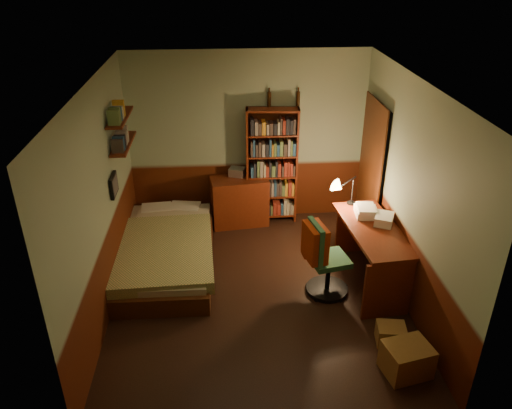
{
  "coord_description": "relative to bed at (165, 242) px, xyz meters",
  "views": [
    {
      "loc": [
        -0.38,
        -5.02,
        3.84
      ],
      "look_at": [
        0.0,
        0.25,
        1.1
      ],
      "focal_mm": 35.0,
      "sensor_mm": 36.0,
      "label": 1
    }
  ],
  "objects": [
    {
      "name": "bed",
      "position": [
        0.0,
        0.0,
        0.0
      ],
      "size": [
        1.23,
        2.27,
        0.67
      ],
      "primitive_type": "cube",
      "rotation": [
        0.0,
        0.0,
        -0.01
      ],
      "color": "olive",
      "rests_on": "ground"
    },
    {
      "name": "bottle_right",
      "position": [
        1.92,
        1.23,
        1.56
      ],
      "size": [
        0.07,
        0.07,
        0.21
      ],
      "primitive_type": "cylinder",
      "rotation": [
        0.0,
        0.0,
        0.26
      ],
      "color": "black",
      "rests_on": "bookshelf"
    },
    {
      "name": "wall_shelf_upper",
      "position": [
        -0.45,
        0.37,
        1.61
      ],
      "size": [
        0.2,
        0.9,
        0.03
      ],
      "primitive_type": "cube",
      "color": "#561D0C",
      "rests_on": "wall_left"
    },
    {
      "name": "framed_picture",
      "position": [
        -0.53,
        -0.13,
        0.91
      ],
      "size": [
        0.04,
        0.32,
        0.26
      ],
      "primitive_type": "cube",
      "color": "black",
      "rests_on": "wall_left"
    },
    {
      "name": "wall_right",
      "position": [
        2.95,
        -0.73,
        0.96
      ],
      "size": [
        0.02,
        4.0,
        2.6
      ],
      "primitive_type": "cube",
      "color": "gray",
      "rests_on": "ground"
    },
    {
      "name": "bottle_left",
      "position": [
        1.5,
        1.23,
        1.56
      ],
      "size": [
        0.07,
        0.07,
        0.21
      ],
      "primitive_type": "cylinder",
      "rotation": [
        0.0,
        0.0,
        -0.31
      ],
      "color": "black",
      "rests_on": "bookshelf"
    },
    {
      "name": "wall_left",
      "position": [
        -0.57,
        -0.73,
        0.96
      ],
      "size": [
        0.02,
        4.0,
        2.6
      ],
      "primitive_type": "cube",
      "color": "gray",
      "rests_on": "ground"
    },
    {
      "name": "wall_shelf_lower",
      "position": [
        -0.45,
        0.37,
        1.26
      ],
      "size": [
        0.2,
        0.9,
        0.03
      ],
      "primitive_type": "cube",
      "color": "#561D0C",
      "rests_on": "wall_left"
    },
    {
      "name": "office_chair",
      "position": [
        2.06,
        -0.78,
        0.21
      ],
      "size": [
        0.63,
        0.58,
        1.09
      ],
      "primitive_type": "cube",
      "rotation": [
        0.0,
        0.0,
        0.21
      ],
      "color": "#2A5F3C",
      "rests_on": "ground"
    },
    {
      "name": "desk",
      "position": [
        2.63,
        -0.59,
        0.06
      ],
      "size": [
        0.74,
        1.51,
        0.78
      ],
      "primitive_type": "cube",
      "rotation": [
        0.0,
        0.0,
        0.1
      ],
      "color": "#561D0C",
      "rests_on": "ground"
    },
    {
      "name": "doorway",
      "position": [
        2.91,
        0.57,
        0.66
      ],
      "size": [
        0.06,
        0.9,
        2.0
      ],
      "primitive_type": "cube",
      "color": "black",
      "rests_on": "ground"
    },
    {
      "name": "mini_stereo",
      "position": [
        1.02,
        1.16,
        0.48
      ],
      "size": [
        0.27,
        0.24,
        0.12
      ],
      "primitive_type": "cube",
      "rotation": [
        0.0,
        0.0,
        -0.33
      ],
      "color": "#B2B2B7",
      "rests_on": "dresser"
    },
    {
      "name": "paper_stack",
      "position": [
        2.78,
        -0.49,
        0.5
      ],
      "size": [
        0.31,
        0.34,
        0.11
      ],
      "primitive_type": "cube",
      "rotation": [
        0.0,
        0.0,
        -0.43
      ],
      "color": "silver",
      "rests_on": "desk"
    },
    {
      "name": "cardboard_box_b",
      "position": [
        2.57,
        -1.72,
        -0.23
      ],
      "size": [
        0.34,
        0.29,
        0.21
      ],
      "primitive_type": "cube",
      "rotation": [
        0.0,
        0.0,
        -0.15
      ],
      "color": "olive",
      "rests_on": "ground"
    },
    {
      "name": "ceiling",
      "position": [
        1.19,
        -0.73,
        2.27
      ],
      "size": [
        3.5,
        4.0,
        0.02
      ],
      "primitive_type": "cube",
      "color": "silver",
      "rests_on": "wall_back"
    },
    {
      "name": "door_trim",
      "position": [
        2.88,
        0.57,
        0.66
      ],
      "size": [
        0.02,
        0.98,
        2.08
      ],
      "primitive_type": "cube",
      "color": "#3F1D0C",
      "rests_on": "ground"
    },
    {
      "name": "wall_back",
      "position": [
        1.19,
        1.28,
        0.96
      ],
      "size": [
        3.5,
        0.02,
        2.6
      ],
      "primitive_type": "cube",
      "color": "gray",
      "rests_on": "ground"
    },
    {
      "name": "red_jacket",
      "position": [
        1.79,
        -0.9,
        0.98
      ],
      "size": [
        0.29,
        0.41,
        0.44
      ],
      "primitive_type": "cube",
      "rotation": [
        0.0,
        0.0,
        -0.24
      ],
      "color": "#B0340F",
      "rests_on": "office_chair"
    },
    {
      "name": "wall_front",
      "position": [
        1.19,
        -2.74,
        0.96
      ],
      "size": [
        3.5,
        0.02,
        2.6
      ],
      "primitive_type": "cube",
      "color": "gray",
      "rests_on": "ground"
    },
    {
      "name": "bookshelf",
      "position": [
        1.55,
        1.12,
        0.56
      ],
      "size": [
        0.79,
        0.3,
        1.79
      ],
      "primitive_type": "cube",
      "rotation": [
        0.0,
        0.0,
        -0.08
      ],
      "color": "#561D0C",
      "rests_on": "ground"
    },
    {
      "name": "dresser",
      "position": [
        1.05,
        1.03,
        0.04
      ],
      "size": [
        0.89,
        0.52,
        0.75
      ],
      "primitive_type": "cube",
      "rotation": [
        0.0,
        0.0,
        0.12
      ],
      "color": "#561D0C",
      "rests_on": "ground"
    },
    {
      "name": "cardboard_box_a",
      "position": [
        2.58,
        -2.16,
        -0.17
      ],
      "size": [
        0.51,
        0.45,
        0.33
      ],
      "primitive_type": "cube",
      "rotation": [
        0.0,
        0.0,
        0.22
      ],
      "color": "olive",
      "rests_on": "ground"
    },
    {
      "name": "desk_lamp",
      "position": [
        2.51,
        0.06,
        0.73
      ],
      "size": [
        0.21,
        0.21,
        0.56
      ],
      "primitive_type": "cone",
      "rotation": [
        0.0,
        0.0,
        -0.3
      ],
      "color": "black",
      "rests_on": "desk"
    },
    {
      "name": "floor",
      "position": [
        1.19,
        -0.73,
        -0.35
      ],
      "size": [
        3.5,
        4.0,
        0.02
      ],
      "primitive_type": "cube",
      "color": "black",
      "rests_on": "ground"
    }
  ]
}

